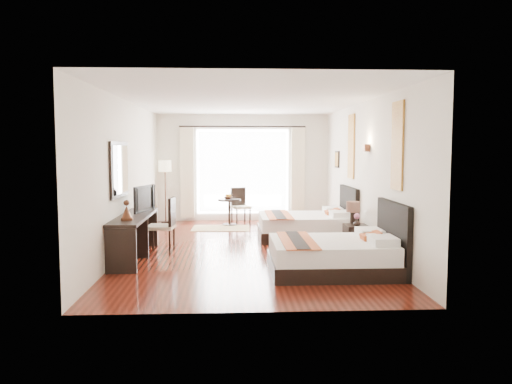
{
  "coord_description": "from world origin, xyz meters",
  "views": [
    {
      "loc": [
        -0.3,
        -9.42,
        1.91
      ],
      "look_at": [
        0.18,
        0.32,
        1.06
      ],
      "focal_mm": 35.0,
      "sensor_mm": 36.0,
      "label": 1
    }
  ],
  "objects_px": {
    "console_desk": "(134,237)",
    "window_chair": "(241,213)",
    "nightstand": "(356,238)",
    "floor_lamp": "(165,170)",
    "desk_chair": "(162,236)",
    "side_table": "(229,212)",
    "vase": "(357,222)",
    "fruit_bowl": "(228,198)",
    "bed_near": "(337,254)",
    "television": "(140,198)",
    "bed_far": "(308,225)",
    "table_lamp": "(353,209)"
  },
  "relations": [
    {
      "from": "desk_chair",
      "to": "floor_lamp",
      "type": "bearing_deg",
      "value": -78.83
    },
    {
      "from": "desk_chair",
      "to": "fruit_bowl",
      "type": "distance_m",
      "value": 3.45
    },
    {
      "from": "bed_far",
      "to": "television",
      "type": "relative_size",
      "value": 2.35
    },
    {
      "from": "vase",
      "to": "fruit_bowl",
      "type": "height_order",
      "value": "fruit_bowl"
    },
    {
      "from": "fruit_bowl",
      "to": "window_chair",
      "type": "relative_size",
      "value": 0.23
    },
    {
      "from": "bed_near",
      "to": "desk_chair",
      "type": "distance_m",
      "value": 3.34
    },
    {
      "from": "floor_lamp",
      "to": "window_chair",
      "type": "height_order",
      "value": "floor_lamp"
    },
    {
      "from": "bed_far",
      "to": "floor_lamp",
      "type": "bearing_deg",
      "value": 143.79
    },
    {
      "from": "nightstand",
      "to": "floor_lamp",
      "type": "height_order",
      "value": "floor_lamp"
    },
    {
      "from": "desk_chair",
      "to": "window_chair",
      "type": "height_order",
      "value": "desk_chair"
    },
    {
      "from": "bed_far",
      "to": "nightstand",
      "type": "height_order",
      "value": "bed_far"
    },
    {
      "from": "fruit_bowl",
      "to": "television",
      "type": "bearing_deg",
      "value": -116.81
    },
    {
      "from": "nightstand",
      "to": "window_chair",
      "type": "bearing_deg",
      "value": 120.89
    },
    {
      "from": "window_chair",
      "to": "nightstand",
      "type": "bearing_deg",
      "value": 10.52
    },
    {
      "from": "nightstand",
      "to": "fruit_bowl",
      "type": "xyz_separation_m",
      "value": [
        -2.4,
        3.25,
        0.44
      ]
    },
    {
      "from": "nightstand",
      "to": "desk_chair",
      "type": "bearing_deg",
      "value": 179.32
    },
    {
      "from": "bed_near",
      "to": "window_chair",
      "type": "relative_size",
      "value": 2.13
    },
    {
      "from": "vase",
      "to": "desk_chair",
      "type": "xyz_separation_m",
      "value": [
        -3.57,
        0.23,
        -0.26
      ]
    },
    {
      "from": "console_desk",
      "to": "window_chair",
      "type": "height_order",
      "value": "window_chair"
    },
    {
      "from": "window_chair",
      "to": "bed_near",
      "type": "bearing_deg",
      "value": -5.04
    },
    {
      "from": "console_desk",
      "to": "desk_chair",
      "type": "xyz_separation_m",
      "value": [
        0.41,
        0.49,
        -0.07
      ]
    },
    {
      "from": "floor_lamp",
      "to": "bed_far",
      "type": "bearing_deg",
      "value": -36.21
    },
    {
      "from": "table_lamp",
      "to": "desk_chair",
      "type": "xyz_separation_m",
      "value": [
        -3.56,
        -0.06,
        -0.47
      ]
    },
    {
      "from": "desk_chair",
      "to": "floor_lamp",
      "type": "height_order",
      "value": "floor_lamp"
    },
    {
      "from": "console_desk",
      "to": "floor_lamp",
      "type": "distance_m",
      "value": 4.33
    },
    {
      "from": "bed_far",
      "to": "nightstand",
      "type": "relative_size",
      "value": 3.86
    },
    {
      "from": "table_lamp",
      "to": "fruit_bowl",
      "type": "bearing_deg",
      "value": 126.87
    },
    {
      "from": "television",
      "to": "window_chair",
      "type": "relative_size",
      "value": 0.92
    },
    {
      "from": "side_table",
      "to": "fruit_bowl",
      "type": "height_order",
      "value": "fruit_bowl"
    },
    {
      "from": "nightstand",
      "to": "table_lamp",
      "type": "xyz_separation_m",
      "value": [
        -0.04,
        0.1,
        0.54
      ]
    },
    {
      "from": "side_table",
      "to": "bed_far",
      "type": "bearing_deg",
      "value": -48.38
    },
    {
      "from": "table_lamp",
      "to": "television",
      "type": "bearing_deg",
      "value": 180.0
    },
    {
      "from": "table_lamp",
      "to": "floor_lamp",
      "type": "xyz_separation_m",
      "value": [
        -3.99,
        3.67,
        0.57
      ]
    },
    {
      "from": "console_desk",
      "to": "window_chair",
      "type": "bearing_deg",
      "value": 64.09
    },
    {
      "from": "bed_far",
      "to": "nightstand",
      "type": "distance_m",
      "value": 1.51
    },
    {
      "from": "table_lamp",
      "to": "console_desk",
      "type": "bearing_deg",
      "value": -172.13
    },
    {
      "from": "window_chair",
      "to": "fruit_bowl",
      "type": "bearing_deg",
      "value": -71.21
    },
    {
      "from": "table_lamp",
      "to": "vase",
      "type": "xyz_separation_m",
      "value": [
        0.0,
        -0.29,
        -0.22
      ]
    },
    {
      "from": "console_desk",
      "to": "window_chair",
      "type": "relative_size",
      "value": 2.41
    },
    {
      "from": "bed_near",
      "to": "console_desk",
      "type": "bearing_deg",
      "value": 160.93
    },
    {
      "from": "vase",
      "to": "bed_far",
      "type": "bearing_deg",
      "value": 113.52
    },
    {
      "from": "vase",
      "to": "console_desk",
      "type": "relative_size",
      "value": 0.06
    },
    {
      "from": "side_table",
      "to": "bed_near",
      "type": "bearing_deg",
      "value": -70.76
    },
    {
      "from": "nightstand",
      "to": "television",
      "type": "xyz_separation_m",
      "value": [
        -4.0,
        0.1,
        0.75
      ]
    },
    {
      "from": "television",
      "to": "fruit_bowl",
      "type": "distance_m",
      "value": 3.55
    },
    {
      "from": "fruit_bowl",
      "to": "floor_lamp",
      "type": "bearing_deg",
      "value": 162.32
    },
    {
      "from": "nightstand",
      "to": "side_table",
      "type": "height_order",
      "value": "side_table"
    },
    {
      "from": "side_table",
      "to": "fruit_bowl",
      "type": "xyz_separation_m",
      "value": [
        -0.02,
        0.03,
        0.36
      ]
    },
    {
      "from": "bed_far",
      "to": "television",
      "type": "bearing_deg",
      "value": -159.43
    },
    {
      "from": "desk_chair",
      "to": "side_table",
      "type": "relative_size",
      "value": 1.54
    }
  ]
}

